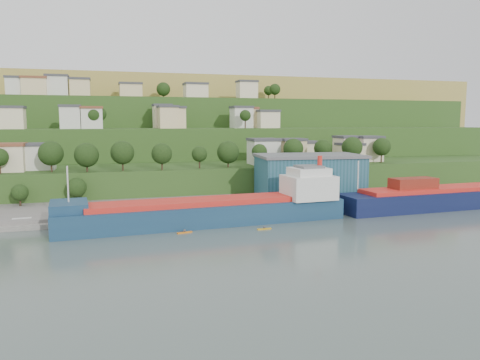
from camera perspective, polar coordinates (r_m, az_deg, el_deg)
name	(u,v)px	position (r m, az deg, el deg)	size (l,w,h in m)	color
ground	(230,231)	(106.48, -1.18, -6.21)	(500.00, 500.00, 0.00)	#475650
quay	(271,205)	(138.61, 3.75, -3.10)	(220.00, 26.00, 4.00)	slate
hillside	(152,165)	(271.13, -10.64, 1.81)	(360.00, 211.08, 96.00)	#284719
cargo_ship_near	(215,212)	(113.36, -3.06, -3.92)	(70.29, 15.06, 17.93)	#142F4E
cargo_ship_far	(452,198)	(148.19, 24.47, -1.96)	(65.94, 13.57, 17.81)	#0C1338
warehouse	(309,175)	(142.57, 8.41, 0.55)	(32.80, 22.11, 12.80)	#1C4B55
dinghy	(22,220)	(121.59, -25.05, -4.43)	(4.19, 1.57, 0.84)	silver
kayak_orange	(185,232)	(105.07, -6.78, -6.30)	(3.52, 1.33, 0.87)	orange
kayak_yellow	(264,228)	(107.88, 2.98, -5.91)	(3.40, 0.81, 0.84)	gold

